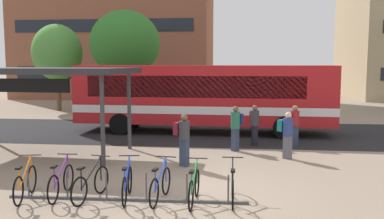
# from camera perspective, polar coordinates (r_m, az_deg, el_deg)

# --- Properties ---
(ground) EXTENTS (200.00, 200.00, 0.00)m
(ground) POSITION_cam_1_polar(r_m,az_deg,el_deg) (10.48, 0.98, -11.87)
(ground) COLOR gray
(bus_lane_asphalt) EXTENTS (80.00, 7.20, 0.01)m
(bus_lane_asphalt) POSITION_cam_1_polar(r_m,az_deg,el_deg) (19.63, 3.51, -3.22)
(bus_lane_asphalt) COLOR #232326
(bus_lane_asphalt) RESTS_ON ground
(city_bus) EXTENTS (12.11, 3.02, 3.20)m
(city_bus) POSITION_cam_1_polar(r_m,az_deg,el_deg) (19.45, 1.74, 1.96)
(city_bus) COLOR red
(city_bus) RESTS_ON ground
(bike_rack) EXTENTS (5.86, 0.22, 0.70)m
(bike_rack) POSITION_cam_1_polar(r_m,az_deg,el_deg) (10.20, -9.10, -11.94)
(bike_rack) COLOR #47474C
(bike_rack) RESTS_ON ground
(parked_bicycle_orange_0) EXTENTS (0.53, 1.70, 0.99)m
(parked_bicycle_orange_0) POSITION_cam_1_polar(r_m,az_deg,el_deg) (10.90, -22.16, -9.52)
(parked_bicycle_orange_0) COLOR black
(parked_bicycle_orange_0) RESTS_ON ground
(parked_bicycle_purple_1) EXTENTS (0.52, 1.72, 0.99)m
(parked_bicycle_purple_1) POSITION_cam_1_polar(r_m,az_deg,el_deg) (10.73, -17.74, -9.61)
(parked_bicycle_purple_1) COLOR black
(parked_bicycle_purple_1) RESTS_ON ground
(parked_bicycle_black_2) EXTENTS (0.53, 1.70, 0.99)m
(parked_bicycle_black_2) POSITION_cam_1_polar(r_m,az_deg,el_deg) (10.36, -13.90, -10.06)
(parked_bicycle_black_2) COLOR black
(parked_bicycle_black_2) RESTS_ON ground
(parked_bicycle_blue_3) EXTENTS (0.52, 1.71, 0.99)m
(parked_bicycle_blue_3) POSITION_cam_1_polar(r_m,az_deg,el_deg) (10.18, -9.01, -10.25)
(parked_bicycle_blue_3) COLOR black
(parked_bicycle_blue_3) RESTS_ON ground
(parked_bicycle_blue_4) EXTENTS (0.52, 1.72, 0.99)m
(parked_bicycle_blue_4) POSITION_cam_1_polar(r_m,az_deg,el_deg) (9.99, -4.42, -10.51)
(parked_bicycle_blue_4) COLOR black
(parked_bicycle_blue_4) RESTS_ON ground
(parked_bicycle_green_5) EXTENTS (0.52, 1.72, 0.99)m
(parked_bicycle_green_5) POSITION_cam_1_polar(r_m,az_deg,el_deg) (9.79, 0.30, -10.84)
(parked_bicycle_green_5) COLOR black
(parked_bicycle_green_5) RESTS_ON ground
(parked_bicycle_black_6) EXTENTS (0.52, 1.72, 0.99)m
(parked_bicycle_black_6) POSITION_cam_1_polar(r_m,az_deg,el_deg) (9.93, 5.67, -10.63)
(parked_bicycle_black_6) COLOR black
(parked_bicycle_black_6) RESTS_ON ground
(transit_shelter) EXTENTS (6.66, 3.87, 3.13)m
(transit_shelter) POSITION_cam_1_polar(r_m,az_deg,el_deg) (15.68, -20.38, 4.78)
(transit_shelter) COLOR #38383D
(transit_shelter) RESTS_ON ground
(commuter_teal_pack_0) EXTENTS (0.60, 0.55, 1.64)m
(commuter_teal_pack_0) POSITION_cam_1_polar(r_m,az_deg,el_deg) (14.55, 13.06, -3.04)
(commuter_teal_pack_0) COLOR #565660
(commuter_teal_pack_0) RESTS_ON ground
(commuter_red_pack_3) EXTENTS (0.42, 0.57, 1.64)m
(commuter_red_pack_3) POSITION_cam_1_polar(r_m,az_deg,el_deg) (16.63, 8.68, -1.77)
(commuter_red_pack_3) COLOR black
(commuter_red_pack_3) RESTS_ON ground
(commuter_navy_pack_4) EXTENTS (0.54, 0.61, 1.70)m
(commuter_navy_pack_4) POSITION_cam_1_polar(r_m,az_deg,el_deg) (15.51, 6.12, -2.17)
(commuter_navy_pack_4) COLOR #2D3851
(commuter_navy_pack_4) RESTS_ON ground
(commuter_red_pack_5) EXTENTS (0.57, 0.40, 1.64)m
(commuter_red_pack_5) POSITION_cam_1_polar(r_m,az_deg,el_deg) (16.77, 13.99, -1.80)
(commuter_red_pack_5) COLOR #2D3851
(commuter_red_pack_5) RESTS_ON ground
(commuter_maroon_pack_6) EXTENTS (0.60, 0.51, 1.69)m
(commuter_maroon_pack_6) POSITION_cam_1_polar(r_m,az_deg,el_deg) (13.11, -1.21, -3.75)
(commuter_maroon_pack_6) COLOR #2D3851
(commuter_maroon_pack_6) RESTS_ON ground
(street_tree_1) EXTENTS (3.40, 3.40, 5.98)m
(street_tree_1) POSITION_cam_1_polar(r_m,az_deg,el_deg) (30.00, -18.24, 7.54)
(street_tree_1) COLOR brown
(street_tree_1) RESTS_ON ground
(street_tree_2) EXTENTS (4.64, 4.64, 6.80)m
(street_tree_2) POSITION_cam_1_polar(r_m,az_deg,el_deg) (27.84, -9.30, 9.07)
(street_tree_2) COLOR brown
(street_tree_2) RESTS_ON ground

